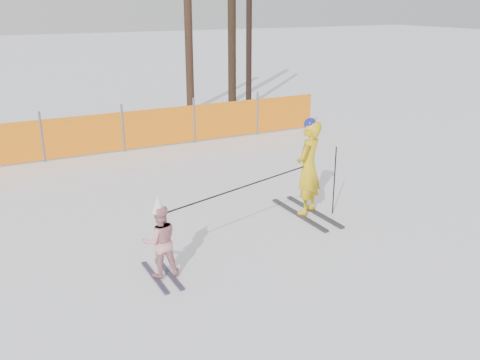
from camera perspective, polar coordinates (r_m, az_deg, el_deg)
name	(u,v)px	position (r m, az deg, el deg)	size (l,w,h in m)	color
ground	(255,248)	(8.64, 1.56, -7.24)	(120.00, 120.00, 0.00)	white
adult	(308,168)	(9.71, 7.29, 1.31)	(0.75, 1.72, 1.82)	black
child	(160,241)	(7.63, -8.52, -6.41)	(0.56, 1.02, 1.24)	black
ski_poles	(273,185)	(8.88, 3.52, -0.52)	(3.53, 0.94, 1.28)	black
tree_trunks	(222,17)	(20.04, -1.96, 16.95)	(2.55, 1.38, 6.74)	#322016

